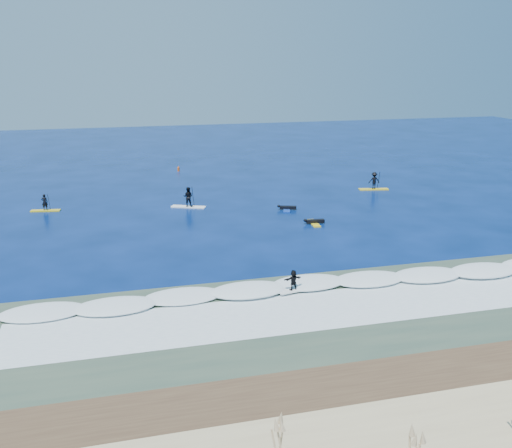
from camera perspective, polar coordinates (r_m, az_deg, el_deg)
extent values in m
plane|color=#031642|center=(44.80, 0.04, -1.79)|extent=(160.00, 160.00, 0.00)
cube|color=#442F1F|center=(26.42, 12.25, -16.04)|extent=(90.00, 5.00, 0.08)
cube|color=#344738|center=(32.39, 6.32, -9.30)|extent=(90.00, 13.00, 0.01)
cube|color=white|center=(35.82, 4.06, -6.64)|extent=(40.00, 6.00, 0.30)
cube|color=silver|center=(33.24, 5.71, -8.59)|extent=(34.00, 5.00, 0.02)
cube|color=yellow|center=(57.21, -20.30, 1.26)|extent=(2.76, 1.07, 0.09)
imported|color=black|center=(57.01, -20.38, 2.06)|extent=(0.61, 0.45, 1.55)
cylinder|color=black|center=(56.92, -19.98, 2.02)|extent=(0.13, 0.62, 1.80)
cube|color=black|center=(57.13, -19.90, 1.19)|extent=(0.11, 0.03, 0.27)
cube|color=white|center=(55.38, -6.77, 1.72)|extent=(3.36, 2.07, 0.11)
imported|color=black|center=(55.14, -6.81, 2.74)|extent=(1.13, 1.03, 1.90)
cylinder|color=black|center=(55.03, -6.31, 2.65)|extent=(0.35, 0.72, 2.22)
cube|color=black|center=(55.28, -6.27, 1.60)|extent=(0.13, 0.03, 0.33)
cube|color=yellow|center=(63.70, 11.68, 3.44)|extent=(3.30, 1.39, 0.11)
imported|color=black|center=(63.49, 11.73, 4.29)|extent=(1.30, 0.90, 1.85)
cylinder|color=black|center=(63.63, 12.14, 4.23)|extent=(0.19, 0.73, 2.15)
cube|color=black|center=(63.85, 12.09, 3.34)|extent=(0.13, 0.03, 0.32)
cube|color=yellow|center=(49.85, 5.80, 0.09)|extent=(0.80, 2.38, 0.11)
cube|color=black|center=(49.83, 5.93, 0.31)|extent=(1.65, 0.54, 0.27)
sphere|color=black|center=(49.56, 4.92, 0.38)|extent=(0.27, 0.27, 0.27)
cube|color=#163FAA|center=(54.21, 3.10, 1.49)|extent=(1.31, 2.38, 0.11)
cube|color=black|center=(54.16, 3.22, 1.68)|extent=(1.64, 0.90, 0.26)
sphere|color=black|center=(54.15, 2.27, 1.81)|extent=(0.26, 0.26, 0.26)
cube|color=white|center=(35.30, 3.74, -6.64)|extent=(1.97, 0.87, 0.10)
imported|color=black|center=(35.03, 3.76, -5.61)|extent=(1.23, 0.59, 1.28)
cylinder|color=#E05413|center=(73.16, -7.76, 5.44)|extent=(0.30, 0.30, 0.49)
cone|color=#E05413|center=(73.09, -7.77, 5.72)|extent=(0.22, 0.22, 0.24)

